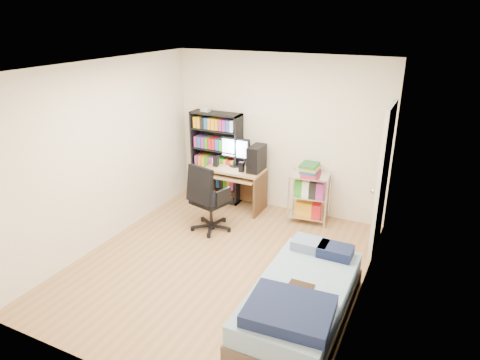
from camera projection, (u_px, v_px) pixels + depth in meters
The scene contains 7 objects.
room at pixel (218, 174), 5.09m from camera, with size 3.58×4.08×2.58m.
media_shelf at pixel (217, 156), 7.22m from camera, with size 0.86×0.29×1.59m.
computer_desk at pixel (242, 172), 6.93m from camera, with size 0.93×0.54×1.18m.
office_chair at pixel (209, 210), 6.32m from camera, with size 0.75×0.75×1.04m.
wire_cart at pixel (310, 184), 6.49m from camera, with size 0.63×0.49×0.94m.
bed at pixel (301, 300), 4.48m from camera, with size 0.93×1.86×0.53m.
door at pixel (383, 180), 5.61m from camera, with size 0.12×0.80×2.00m.
Camera 1 is at (2.31, -4.17, 3.05)m, focal length 32.00 mm.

